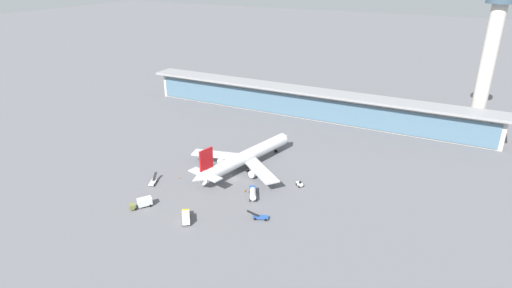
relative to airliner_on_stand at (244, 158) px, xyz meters
name	(u,v)px	position (x,y,z in m)	size (l,w,h in m)	color
ground_plane	(233,178)	(0.25, -9.30, -4.72)	(1200.00, 1200.00, 0.00)	slate
airliner_on_stand	(244,158)	(0.00, 0.00, 0.00)	(42.17, 55.71, 14.98)	white
service_truck_near_nose_white	(300,184)	(24.60, -3.52, -3.84)	(3.29, 3.13, 2.05)	silver
service_truck_under_wing_yellow	(186,217)	(1.60, -40.95, -3.03)	(6.24, 7.21, 3.10)	yellow
service_truck_mid_apron_blue	(253,193)	(13.18, -18.13, -3.01)	(6.05, 8.64, 2.95)	#234C9E
service_truck_by_tail_blue	(260,217)	(21.52, -29.24, -3.91)	(6.89, 3.41, 2.70)	#234C9E
service_truck_on_taxiway_white	(153,182)	(-23.64, -26.22, -3.91)	(3.86, 6.80, 2.70)	silver
service_truck_at_far_stand_olive	(142,203)	(-16.21, -40.52, -3.03)	(6.12, 7.27, 3.10)	olive
terminal_building	(308,103)	(0.25, 68.01, 3.15)	(183.60, 12.80, 15.20)	beige
control_tower	(490,51)	(78.28, 82.78, 34.00)	(12.00, 12.00, 70.97)	beige
safety_cone_alpha	(245,190)	(8.69, -15.22, -4.40)	(0.62, 0.62, 0.70)	orange
safety_cone_bravo	(245,191)	(8.95, -16.14, -4.40)	(0.62, 0.62, 0.70)	orange
safety_cone_charlie	(179,177)	(-17.95, -18.28, -4.40)	(0.62, 0.62, 0.70)	orange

